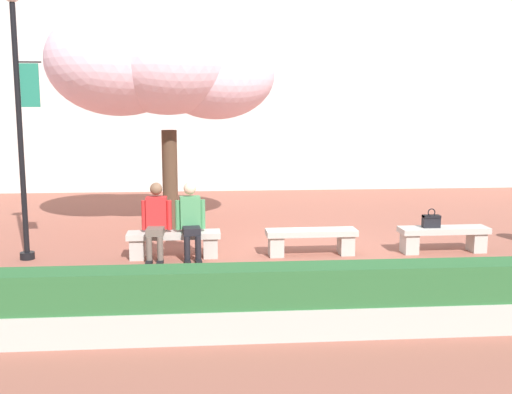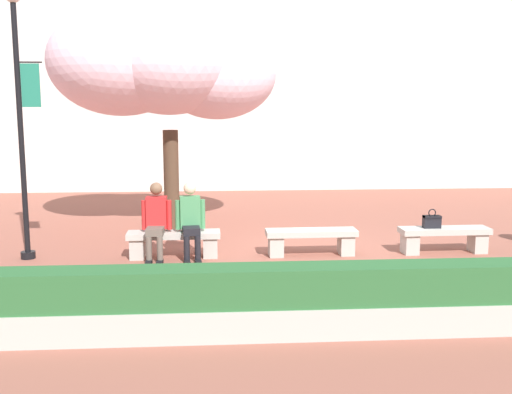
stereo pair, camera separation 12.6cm
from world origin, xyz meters
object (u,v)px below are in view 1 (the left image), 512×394
object	(u,v)px
stone_bench_near_west	(311,238)
cherry_tree_main	(160,65)
person_seated_left	(156,218)
lamp_post_with_banner	(19,100)
stone_bench_center	(443,236)
person_seated_right	(191,218)
stone_bench_west_end	(174,241)
handbag	(431,220)

from	to	relation	value
stone_bench_near_west	cherry_tree_main	xyz separation A→B (m)	(-2.69, 2.34, 3.07)
person_seated_left	lamp_post_with_banner	bearing A→B (deg)	175.64
stone_bench_near_west	cherry_tree_main	bearing A→B (deg)	139.04
stone_bench_near_west	lamp_post_with_banner	world-z (taller)	lamp_post_with_banner
stone_bench_center	person_seated_left	xyz separation A→B (m)	(-5.01, -0.05, 0.40)
cherry_tree_main	lamp_post_with_banner	xyz separation A→B (m)	(-2.13, -2.23, -0.70)
person_seated_right	lamp_post_with_banner	world-z (taller)	lamp_post_with_banner
stone_bench_near_west	stone_bench_center	world-z (taller)	same
stone_bench_center	cherry_tree_main	bearing A→B (deg)	155.17
stone_bench_center	stone_bench_west_end	bearing A→B (deg)	180.00
handbag	cherry_tree_main	xyz separation A→B (m)	(-4.82, 2.34, 2.79)
person_seated_left	person_seated_right	world-z (taller)	same
stone_bench_west_end	person_seated_right	xyz separation A→B (m)	(0.29, -0.05, 0.40)
stone_bench_west_end	lamp_post_with_banner	xyz separation A→B (m)	(-2.46, 0.11, 2.37)
person_seated_left	stone_bench_near_west	bearing A→B (deg)	1.16
person_seated_right	person_seated_left	bearing A→B (deg)	-179.96
person_seated_right	handbag	distance (m)	4.20
stone_bench_near_west	person_seated_left	size ratio (longest dim) A/B	1.22
person_seated_left	cherry_tree_main	distance (m)	3.58
person_seated_left	person_seated_right	xyz separation A→B (m)	(0.58, 0.00, 0.00)
stone_bench_center	lamp_post_with_banner	distance (m)	7.56
stone_bench_west_end	stone_bench_near_west	distance (m)	2.36
person_seated_right	lamp_post_with_banner	bearing A→B (deg)	176.56
person_seated_right	cherry_tree_main	distance (m)	3.64
stone_bench_west_end	person_seated_left	bearing A→B (deg)	-169.37
stone_bench_center	cherry_tree_main	distance (m)	6.36
stone_bench_near_west	person_seated_left	xyz separation A→B (m)	(-2.65, -0.05, 0.40)
person_seated_left	lamp_post_with_banner	world-z (taller)	lamp_post_with_banner
cherry_tree_main	stone_bench_center	bearing A→B (deg)	-24.83
cherry_tree_main	lamp_post_with_banner	size ratio (longest dim) A/B	1.02
stone_bench_west_end	cherry_tree_main	bearing A→B (deg)	98.11
stone_bench_center	cherry_tree_main	world-z (taller)	cherry_tree_main
stone_bench_west_end	stone_bench_near_west	size ratio (longest dim) A/B	1.00
handbag	person_seated_left	bearing A→B (deg)	-179.38
handbag	cherry_tree_main	world-z (taller)	cherry_tree_main
stone_bench_center	lamp_post_with_banner	bearing A→B (deg)	179.11
stone_bench_west_end	person_seated_right	distance (m)	0.50
handbag	lamp_post_with_banner	size ratio (longest dim) A/B	0.08
handbag	lamp_post_with_banner	xyz separation A→B (m)	(-6.95, 0.11, 2.08)
lamp_post_with_banner	stone_bench_west_end	bearing A→B (deg)	-2.61
handbag	lamp_post_with_banner	bearing A→B (deg)	179.06
stone_bench_west_end	stone_bench_near_west	bearing A→B (deg)	0.00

